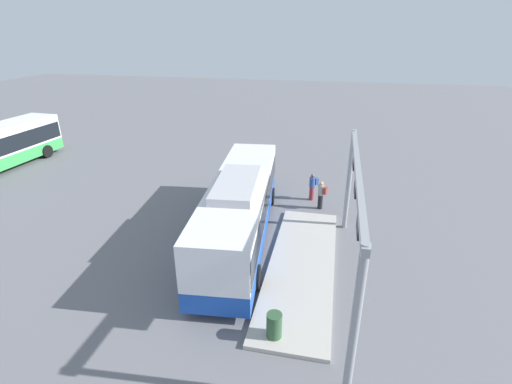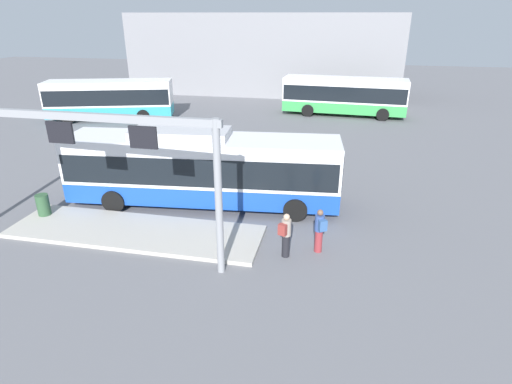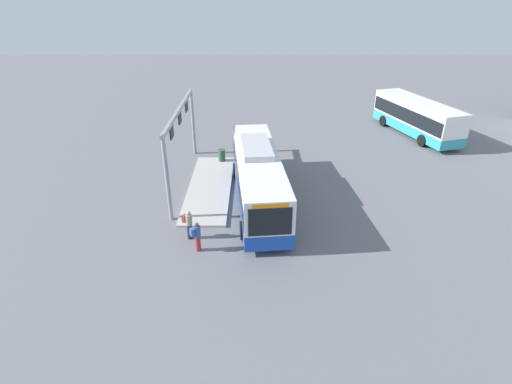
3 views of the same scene
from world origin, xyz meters
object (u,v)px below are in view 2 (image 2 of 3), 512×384
Objects in this scene: person_waiting_near at (286,234)px; trash_bin at (43,205)px; person_boarding at (320,230)px; bus_background_left at (110,97)px; bus_main at (203,166)px; bus_background_right at (344,94)px.

person_waiting_near reaches higher than trash_bin.
trash_bin is at bearing 59.92° from person_boarding.
bus_background_left is 6.04× the size of person_waiting_near.
bus_background_right is at bearing 67.95° from bus_main.
bus_main is 1.18× the size of bus_background_right.
trash_bin is (-12.01, -22.35, -1.17)m from bus_background_right.
bus_main is 5.66m from person_waiting_near.
bus_main is at bearing -103.33° from bus_background_right.
bus_background_right reaches higher than trash_bin.
trash_bin is at bearing 107.17° from person_waiting_near.
person_boarding is at bearing 119.04° from bus_background_left.
bus_main is at bearing 31.81° from person_boarding.
bus_background_left is at bearing 110.72° from trash_bin.
bus_background_left is 6.04× the size of person_boarding.
bus_background_right is 11.32× the size of trash_bin.
bus_main is at bearing 114.51° from bus_background_left.
trash_bin is (-6.15, -2.71, -1.20)m from bus_main.
bus_background_left is 24.97m from person_boarding.
trash_bin is (-11.50, 0.39, -0.28)m from person_boarding.
person_waiting_near is (-1.64, -23.31, -0.89)m from bus_background_right.
bus_background_right is at bearing 179.38° from bus_background_left.
bus_main reaches higher than bus_background_right.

